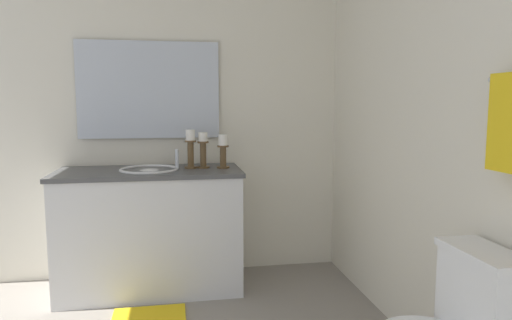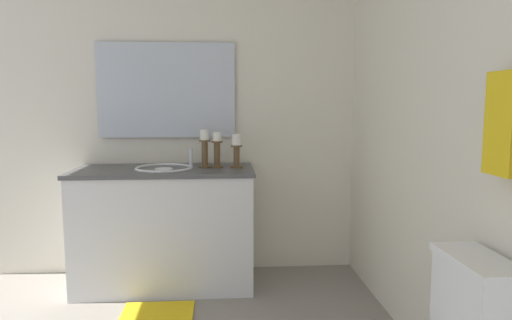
{
  "view_description": "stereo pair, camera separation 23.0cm",
  "coord_description": "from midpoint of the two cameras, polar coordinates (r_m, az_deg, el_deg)",
  "views": [
    {
      "loc": [
        2.18,
        0.17,
        1.3
      ],
      "look_at": [
        -0.07,
        0.57,
        1.02
      ],
      "focal_mm": 32.17,
      "sensor_mm": 36.0,
      "label": 1
    },
    {
      "loc": [
        2.21,
        0.4,
        1.3
      ],
      "look_at": [
        -0.07,
        0.57,
        1.02
      ],
      "focal_mm": 32.17,
      "sensor_mm": 36.0,
      "label": 2
    }
  ],
  "objects": [
    {
      "name": "towel_near_vanity",
      "position": [
        1.87,
        25.62,
        4.2
      ],
      "size": [
        0.16,
        0.03,
        0.36
      ],
      "primitive_type": "cube",
      "color": "yellow",
      "rests_on": "towel_bar"
    },
    {
      "name": "candle_holder_mid",
      "position": [
        3.26,
        -10.15,
        1.46
      ],
      "size": [
        0.09,
        0.09,
        0.27
      ],
      "color": "brown",
      "rests_on": "vanity_cabinet"
    },
    {
      "name": "wall_back",
      "position": [
        2.49,
        17.89,
        4.96
      ],
      "size": [
        2.68,
        0.04,
        2.45
      ],
      "primitive_type": "cube",
      "color": "silver",
      "rests_on": "ground"
    },
    {
      "name": "wall_left",
      "position": [
        3.55,
        -14.81,
        5.55
      ],
      "size": [
        0.04,
        2.9,
        2.45
      ],
      "primitive_type": "cube",
      "color": "silver",
      "rests_on": "ground"
    },
    {
      "name": "vanity_cabinet",
      "position": [
        3.34,
        -14.91,
        -8.43
      ],
      "size": [
        0.58,
        1.26,
        0.85
      ],
      "color": "silver",
      "rests_on": "ground"
    },
    {
      "name": "candle_holder_short",
      "position": [
        3.27,
        -8.61,
        1.29
      ],
      "size": [
        0.09,
        0.09,
        0.25
      ],
      "color": "brown",
      "rests_on": "vanity_cabinet"
    },
    {
      "name": "sink_basin",
      "position": [
        3.26,
        -15.1,
        -1.88
      ],
      "size": [
        0.4,
        0.4,
        0.24
      ],
      "color": "white",
      "rests_on": "vanity_cabinet"
    },
    {
      "name": "candle_holder_tall",
      "position": [
        3.24,
        -6.16,
        1.17
      ],
      "size": [
        0.09,
        0.09,
        0.24
      ],
      "color": "brown",
      "rests_on": "vanity_cabinet"
    },
    {
      "name": "mirror",
      "position": [
        3.5,
        -15.04,
        8.41
      ],
      "size": [
        0.02,
        1.02,
        0.7
      ],
      "primitive_type": "cube",
      "color": "silver"
    }
  ]
}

